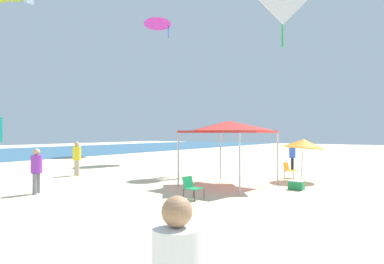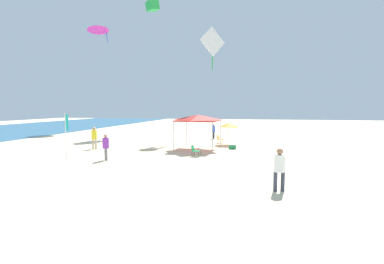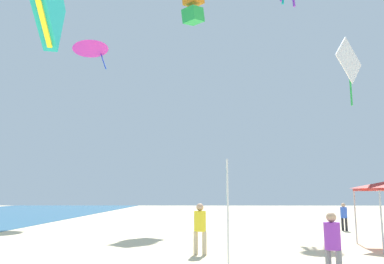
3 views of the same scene
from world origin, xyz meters
name	(u,v)px [view 2 (image 2 of 3)]	position (x,y,z in m)	size (l,w,h in m)	color
ground	(211,149)	(0.00, 0.00, -0.05)	(120.00, 120.00, 0.10)	beige
canopy_tent	(198,118)	(-0.68, 1.00, 2.67)	(3.65, 3.60, 2.96)	#B7B7BC
beach_umbrella	(229,125)	(2.77, -1.37, 1.87)	(2.10, 2.08, 2.24)	silver
folding_chair_right_of_tent	(195,150)	(-4.23, 0.59, 0.47)	(0.60, 0.68, 0.82)	black
folding_chair_near_cooler	(220,139)	(3.43, -0.42, 0.47)	(0.61, 0.69, 0.82)	black
cooler_box	(232,147)	(-0.03, -1.89, 0.20)	(0.43, 0.63, 0.40)	#1E8C4C
banner_flag	(66,132)	(-7.10, 9.04, 1.93)	(0.36, 0.06, 3.20)	silver
person_watching_sky	(213,130)	(7.37, 0.70, 1.01)	(0.43, 0.41, 1.72)	black
person_far_stroller	(106,145)	(-6.85, 6.24, 1.05)	(0.43, 0.43, 1.79)	slate
person_by_tent	(279,166)	(-11.74, -4.52, 1.09)	(0.44, 0.48, 1.86)	#33384C
person_beachcomber	(94,136)	(-2.45, 9.77, 1.13)	(0.46, 0.50, 1.92)	#C6B28C
kite_diamond_white	(213,43)	(5.24, 0.59, 10.23)	(2.06, 2.36, 4.40)	white
kite_delta_magenta	(98,28)	(15.99, 19.76, 15.72)	(4.60, 4.59, 2.69)	#E02D9E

